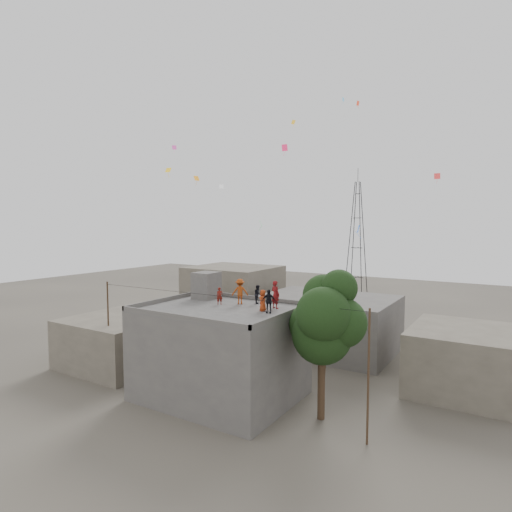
{
  "coord_description": "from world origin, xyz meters",
  "views": [
    {
      "loc": [
        17.06,
        -22.88,
        11.85
      ],
      "look_at": [
        1.57,
        2.1,
        9.57
      ],
      "focal_mm": 30.0,
      "sensor_mm": 36.0,
      "label": 1
    }
  ],
  "objects_px": {
    "tree": "(325,320)",
    "person_dark_adult": "(269,301)",
    "stair_head_box": "(206,285)",
    "transmission_tower": "(357,241)",
    "person_red_adult": "(275,295)"
  },
  "relations": [
    {
      "from": "transmission_tower",
      "to": "person_dark_adult",
      "type": "distance_m",
      "value": 40.29
    },
    {
      "from": "stair_head_box",
      "to": "person_dark_adult",
      "type": "relative_size",
      "value": 1.33
    },
    {
      "from": "stair_head_box",
      "to": "person_dark_adult",
      "type": "height_order",
      "value": "stair_head_box"
    },
    {
      "from": "tree",
      "to": "transmission_tower",
      "type": "height_order",
      "value": "transmission_tower"
    },
    {
      "from": "transmission_tower",
      "to": "tree",
      "type": "bearing_deg",
      "value": -73.91
    },
    {
      "from": "stair_head_box",
      "to": "person_dark_adult",
      "type": "bearing_deg",
      "value": -17.5
    },
    {
      "from": "stair_head_box",
      "to": "tree",
      "type": "bearing_deg",
      "value": -10.74
    },
    {
      "from": "tree",
      "to": "person_dark_adult",
      "type": "height_order",
      "value": "tree"
    },
    {
      "from": "transmission_tower",
      "to": "stair_head_box",
      "type": "bearing_deg",
      "value": -88.77
    },
    {
      "from": "transmission_tower",
      "to": "person_dark_adult",
      "type": "height_order",
      "value": "transmission_tower"
    },
    {
      "from": "tree",
      "to": "stair_head_box",
      "type": "bearing_deg",
      "value": 169.26
    },
    {
      "from": "person_red_adult",
      "to": "transmission_tower",
      "type": "bearing_deg",
      "value": -61.39
    },
    {
      "from": "stair_head_box",
      "to": "tree",
      "type": "height_order",
      "value": "tree"
    },
    {
      "from": "tree",
      "to": "person_dark_adult",
      "type": "distance_m",
      "value": 3.92
    },
    {
      "from": "person_red_adult",
      "to": "person_dark_adult",
      "type": "bearing_deg",
      "value": 120.23
    }
  ]
}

